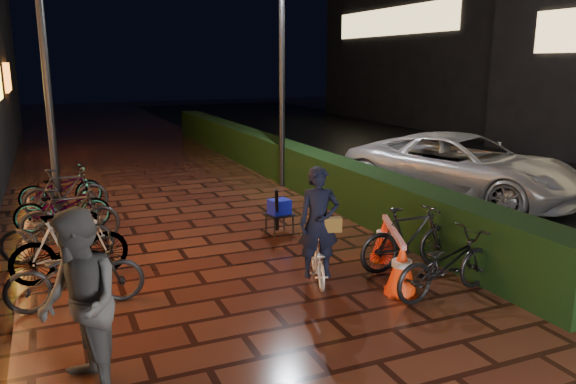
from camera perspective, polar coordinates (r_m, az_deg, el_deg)
name	(u,v)px	position (r m, az deg, el deg)	size (l,w,h in m)	color
ground	(270,308)	(7.31, -1.80, -11.72)	(80.00, 80.00, 0.00)	#381911
asphalt_road	(514,179)	(16.27, 21.95, 1.25)	(11.00, 60.00, 0.01)	black
hedge	(276,157)	(15.50, -1.27, 3.54)	(0.70, 20.00, 1.00)	black
bystander_person	(79,304)	(5.58, -20.43, -10.65)	(0.87, 0.68, 1.79)	#4F5052
van	(462,167)	(13.34, 17.29, 2.46)	(2.45, 5.32, 1.48)	#AAAAAE
lamp_post_hedge	(282,67)	(13.86, -0.63, 12.55)	(0.51, 0.15, 5.35)	black
lamp_post_sf	(45,60)	(12.56, -23.48, 12.24)	(0.54, 0.24, 5.66)	black
cyclist	(318,240)	(7.91, 3.08, -4.92)	(0.75, 1.24, 1.68)	silver
traffic_barrier	(393,252)	(8.38, 10.58, -6.01)	(1.04, 1.75, 0.72)	#FF390D
cart_assembly	(279,209)	(10.17, -0.91, -1.71)	(0.54, 0.57, 0.92)	black
parked_bikes_storefront	(65,218)	(10.33, -21.70, -2.47)	(1.95, 6.12, 0.99)	black
parked_bikes_hedge	(428,251)	(8.17, 14.05, -5.88)	(1.83, 1.67, 0.99)	black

